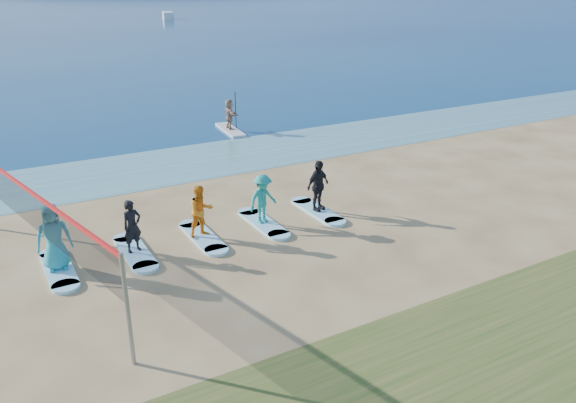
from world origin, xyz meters
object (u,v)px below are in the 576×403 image
surfboard_3 (263,223)px  student_0 (53,237)px  surfboard_1 (135,252)px  surfboard_2 (203,237)px  surfboard_4 (317,211)px  boat_offshore_b (168,19)px  paddleboard (230,130)px  volleyball_net (37,214)px  student_2 (201,211)px  surfboard_0 (59,269)px  student_1 (132,226)px  student_3 (263,199)px  paddleboarder (229,114)px  student_4 (318,186)px

surfboard_3 → student_0: bearing=180.0°
surfboard_1 → surfboard_2: (2.05, 0.00, 0.00)m
surfboard_2 → surfboard_4: bearing=0.0°
boat_offshore_b → surfboard_1: 107.10m
surfboard_4 → paddleboard: bearing=80.2°
volleyball_net → surfboard_3: (6.47, 0.49, -1.86)m
surfboard_2 → student_2: bearing=0.0°
volleyball_net → surfboard_0: volleyball_net is taller
surfboard_3 → surfboard_4: 2.05m
boat_offshore_b → surfboard_3: boat_offshore_b is taller
surfboard_0 → student_0: bearing=0.0°
student_1 → student_3: size_ratio=0.96×
student_2 → paddleboarder: bearing=56.1°
paddleboarder → surfboard_3: bearing=164.5°
student_0 → surfboard_2: student_0 is taller
paddleboarder → surfboard_3: (-4.04, -11.46, -0.84)m
paddleboarder → student_0: student_0 is taller
student_1 → surfboard_4: bearing=-16.2°
paddleboarder → student_1: 14.05m
surfboard_3 → student_3: 0.83m
volleyball_net → surfboard_3: 6.75m
boat_offshore_b → surfboard_0: (-37.02, -101.23, 0.04)m
paddleboarder → surfboard_0: (-10.18, -11.46, -0.84)m
surfboard_1 → student_4: size_ratio=1.29×
paddleboard → student_3: size_ratio=1.90×
surfboard_1 → surfboard_3: size_ratio=1.00×
student_0 → surfboard_3: 6.22m
volleyball_net → student_4: bearing=3.3°
surfboard_1 → student_1: size_ratio=1.44×
paddleboarder → surfboard_4: 11.66m
paddleboard → student_1: size_ratio=1.97×
surfboard_0 → student_2: 4.18m
paddleboarder → student_3: size_ratio=0.96×
surfboard_1 → surfboard_2: size_ratio=1.00×
volleyball_net → surfboard_2: 4.82m
paddleboard → student_2: 13.00m
paddleboard → surfboard_2: (-6.08, -11.46, -0.01)m
student_0 → student_4: 8.19m
boat_offshore_b → student_2: student_2 is taller
boat_offshore_b → surfboard_4: (-28.83, -101.23, 0.04)m
volleyball_net → student_0: bearing=56.6°
paddleboarder → student_3: bearing=164.5°
paddleboard → student_0: bearing=-125.4°
student_2 → student_0: bearing=174.1°
boat_offshore_b → surfboard_1: boat_offshore_b is taller
paddleboard → student_2: bearing=-111.7°
paddleboard → surfboard_3: bearing=-103.2°
student_0 → surfboard_1: bearing=2.6°
paddleboard → student_3: bearing=-103.2°
paddleboard → student_2: (-6.08, -11.46, 0.82)m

